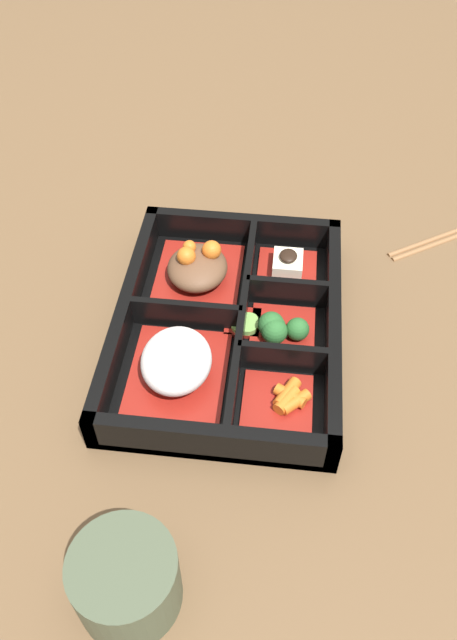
{
  "coord_description": "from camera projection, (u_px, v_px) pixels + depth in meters",
  "views": [
    {
      "loc": [
        -0.46,
        -0.05,
        0.55
      ],
      "look_at": [
        0.0,
        0.0,
        0.03
      ],
      "focal_mm": 35.0,
      "sensor_mm": 36.0,
      "label": 1
    }
  ],
  "objects": [
    {
      "name": "bowl_carrots",
      "position": [
        283.0,
        401.0,
        0.64
      ],
      "size": [
        0.08,
        0.07,
        0.02
      ],
      "color": "maroon",
      "rests_on": "bento_base"
    },
    {
      "name": "bento_base",
      "position": [
        229.0,
        332.0,
        0.72
      ],
      "size": [
        0.33,
        0.25,
        0.01
      ],
      "color": "black",
      "rests_on": "ground_plane"
    },
    {
      "name": "tea_cup",
      "position": [
        126.0,
        580.0,
        0.5
      ],
      "size": [
        0.09,
        0.09,
        0.07
      ],
      "color": "#424C38",
      "rests_on": "ground_plane"
    },
    {
      "name": "bowl_rice",
      "position": [
        177.0,
        363.0,
        0.65
      ],
      "size": [
        0.13,
        0.1,
        0.05
      ],
      "color": "maroon",
      "rests_on": "bento_base"
    },
    {
      "name": "bowl_tofu",
      "position": [
        287.0,
        267.0,
        0.77
      ],
      "size": [
        0.08,
        0.07,
        0.03
      ],
      "color": "maroon",
      "rests_on": "bento_base"
    },
    {
      "name": "ground_plane",
      "position": [
        229.0,
        334.0,
        0.72
      ],
      "size": [
        3.0,
        3.0,
        0.0
      ],
      "primitive_type": "plane",
      "color": "brown"
    },
    {
      "name": "bowl_stew",
      "position": [
        198.0,
        269.0,
        0.75
      ],
      "size": [
        0.13,
        0.1,
        0.05
      ],
      "color": "maroon",
      "rests_on": "bento_base"
    },
    {
      "name": "bowl_greens",
      "position": [
        278.0,
        329.0,
        0.69
      ],
      "size": [
        0.08,
        0.07,
        0.03
      ],
      "color": "maroon",
      "rests_on": "bento_base"
    },
    {
      "name": "bowl_pickles",
      "position": [
        244.0,
        322.0,
        0.71
      ],
      "size": [
        0.04,
        0.04,
        0.01
      ],
      "color": "maroon",
      "rests_on": "bento_base"
    },
    {
      "name": "bento_rim",
      "position": [
        232.0,
        321.0,
        0.7
      ],
      "size": [
        0.33,
        0.25,
        0.05
      ],
      "color": "black",
      "rests_on": "ground_plane"
    }
  ]
}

